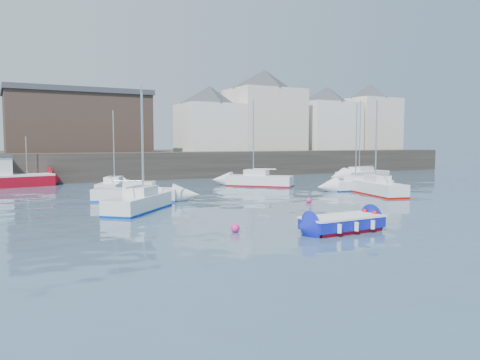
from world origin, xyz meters
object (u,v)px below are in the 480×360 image
fishing_boat (9,177)px  sailboat_b (136,194)px  sailboat_c (379,188)px  buoy_mid (309,203)px  sailboat_g (363,175)px  buoy_far (116,195)px  buoy_near (235,232)px  blue_dinghy (342,223)px  sailboat_a (139,202)px  sailboat_f (259,180)px  sailboat_d (360,185)px  sailboat_h (113,186)px

fishing_boat → sailboat_b: (7.60, -15.77, -0.41)m
sailboat_c → buoy_mid: sailboat_c is taller
sailboat_b → sailboat_g: bearing=15.0°
fishing_boat → buoy_far: fishing_boat is taller
buoy_near → blue_dinghy: bearing=-26.7°
sailboat_c → buoy_near: (-17.03, -8.29, -0.57)m
fishing_boat → buoy_near: 30.66m
blue_dinghy → buoy_far: blue_dinghy is taller
sailboat_a → sailboat_g: bearing=23.1°
blue_dinghy → fishing_boat: fishing_boat is taller
blue_dinghy → sailboat_f: bearing=69.4°
blue_dinghy → buoy_mid: (4.83, 9.14, -0.42)m
sailboat_d → buoy_mid: sailboat_d is taller
buoy_near → buoy_mid: 11.56m
sailboat_f → buoy_near: bearing=-123.1°
sailboat_b → buoy_mid: 12.19m
sailboat_g → sailboat_h: 28.09m
fishing_boat → buoy_near: (8.46, -29.46, -0.91)m
sailboat_f → sailboat_g: 14.91m
fishing_boat → buoy_far: 13.72m
sailboat_g → buoy_far: 28.81m
sailboat_a → blue_dinghy: bearing=-59.2°
fishing_boat → sailboat_d: size_ratio=1.00×
sailboat_c → buoy_mid: size_ratio=19.40×
sailboat_d → sailboat_c: bearing=-112.8°
sailboat_a → sailboat_b: 5.16m
sailboat_b → sailboat_c: 18.68m
sailboat_h → sailboat_b: bearing=-90.4°
sailboat_a → buoy_far: size_ratio=17.14×
sailboat_c → sailboat_a: bearing=178.9°
sailboat_g → fishing_boat: bearing=167.0°
sailboat_f → buoy_mid: (-3.24, -12.29, -0.57)m
sailboat_a → buoy_near: size_ratio=18.25×
sailboat_h → blue_dinghy: bearing=-77.3°
blue_dinghy → sailboat_g: bearing=45.7°
sailboat_g → blue_dinghy: bearing=-134.3°
sailboat_c → sailboat_h: (-17.82, 12.72, -0.12)m
buoy_near → sailboat_g: bearing=37.8°
sailboat_f → buoy_mid: size_ratio=21.10×
sailboat_f → buoy_mid: 12.72m
fishing_boat → buoy_far: size_ratio=16.81×
sailboat_a → buoy_far: 9.17m
sailboat_h → buoy_near: bearing=-87.8°
sailboat_c → buoy_near: 18.95m
sailboat_b → sailboat_h: size_ratio=1.11×
blue_dinghy → fishing_boat: bearing=112.1°
sailboat_a → sailboat_d: 20.95m
sailboat_a → sailboat_c: (19.08, -0.38, 0.03)m
buoy_near → buoy_far: 17.83m
sailboat_b → fishing_boat: bearing=115.7°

